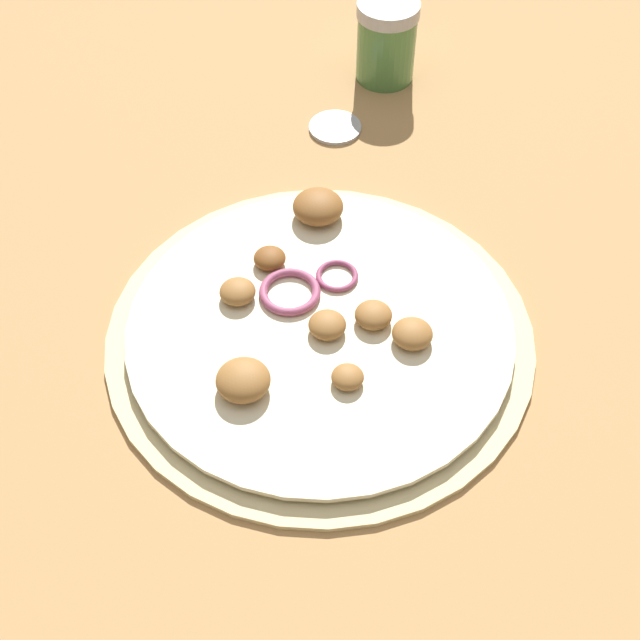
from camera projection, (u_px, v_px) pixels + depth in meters
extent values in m
plane|color=tan|center=(320.00, 337.00, 0.62)|extent=(3.00, 3.00, 0.00)
cylinder|color=beige|center=(320.00, 333.00, 0.61)|extent=(0.29, 0.29, 0.01)
cylinder|color=#EFE5C1|center=(320.00, 327.00, 0.61)|extent=(0.27, 0.27, 0.00)
ellipsoid|color=#996633|center=(238.00, 292.00, 0.62)|extent=(0.03, 0.03, 0.01)
torus|color=#A34C70|center=(290.00, 292.00, 0.62)|extent=(0.04, 0.04, 0.01)
ellipsoid|color=#996633|center=(373.00, 315.00, 0.60)|extent=(0.03, 0.03, 0.01)
ellipsoid|color=#996633|center=(412.00, 334.00, 0.59)|extent=(0.03, 0.03, 0.01)
ellipsoid|color=brown|center=(270.00, 258.00, 0.64)|extent=(0.02, 0.02, 0.01)
ellipsoid|color=#996633|center=(348.00, 377.00, 0.57)|extent=(0.02, 0.02, 0.01)
ellipsoid|color=#996633|center=(328.00, 324.00, 0.60)|extent=(0.03, 0.03, 0.01)
ellipsoid|color=brown|center=(318.00, 207.00, 0.67)|extent=(0.04, 0.04, 0.02)
ellipsoid|color=#996633|center=(243.00, 380.00, 0.57)|extent=(0.04, 0.04, 0.02)
torus|color=#934266|center=(337.00, 276.00, 0.63)|extent=(0.03, 0.03, 0.00)
cylinder|color=#4C7F42|center=(386.00, 47.00, 0.79)|extent=(0.05, 0.05, 0.06)
cylinder|color=#B2B2B7|center=(388.00, 9.00, 0.76)|extent=(0.05, 0.05, 0.01)
cylinder|color=#B2B2B7|center=(335.00, 126.00, 0.76)|extent=(0.04, 0.04, 0.01)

